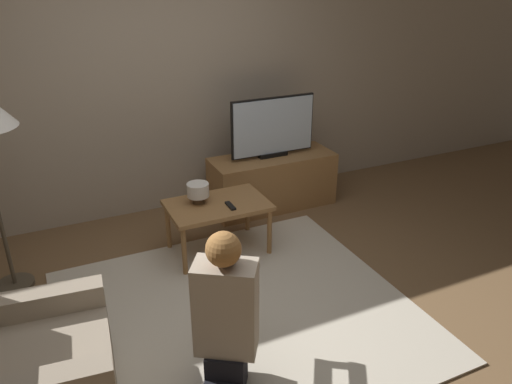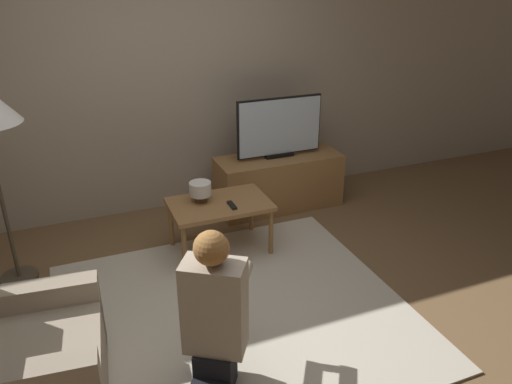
{
  "view_description": "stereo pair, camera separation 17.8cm",
  "coord_description": "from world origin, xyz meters",
  "px_view_note": "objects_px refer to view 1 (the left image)",
  "views": [
    {
      "loc": [
        -1.09,
        -2.62,
        2.24
      ],
      "look_at": [
        0.35,
        0.46,
        0.69
      ],
      "focal_mm": 35.0,
      "sensor_mm": 36.0,
      "label": 1
    },
    {
      "loc": [
        -0.92,
        -2.69,
        2.24
      ],
      "look_at": [
        0.35,
        0.46,
        0.69
      ],
      "focal_mm": 35.0,
      "sensor_mm": 36.0,
      "label": 2
    }
  ],
  "objects_px": {
    "tv": "(273,127)",
    "person_kneeling": "(226,314)",
    "armchair": "(31,372)",
    "table_lamp": "(198,191)",
    "coffee_table": "(218,209)"
  },
  "relations": [
    {
      "from": "tv",
      "to": "person_kneeling",
      "type": "height_order",
      "value": "tv"
    },
    {
      "from": "armchair",
      "to": "table_lamp",
      "type": "xyz_separation_m",
      "value": [
        1.37,
        1.23,
        0.29
      ]
    },
    {
      "from": "armchair",
      "to": "table_lamp",
      "type": "distance_m",
      "value": 1.86
    },
    {
      "from": "tv",
      "to": "table_lamp",
      "type": "height_order",
      "value": "tv"
    },
    {
      "from": "tv",
      "to": "armchair",
      "type": "relative_size",
      "value": 0.95
    },
    {
      "from": "tv",
      "to": "armchair",
      "type": "xyz_separation_m",
      "value": [
        -2.32,
        -1.77,
        -0.56
      ]
    },
    {
      "from": "tv",
      "to": "armchair",
      "type": "height_order",
      "value": "tv"
    },
    {
      "from": "person_kneeling",
      "to": "table_lamp",
      "type": "height_order",
      "value": "person_kneeling"
    },
    {
      "from": "armchair",
      "to": "table_lamp",
      "type": "height_order",
      "value": "armchair"
    },
    {
      "from": "tv",
      "to": "table_lamp",
      "type": "xyz_separation_m",
      "value": [
        -0.95,
        -0.54,
        -0.27
      ]
    },
    {
      "from": "coffee_table",
      "to": "armchair",
      "type": "distance_m",
      "value": 1.9
    },
    {
      "from": "tv",
      "to": "coffee_table",
      "type": "xyz_separation_m",
      "value": [
        -0.82,
        -0.62,
        -0.42
      ]
    },
    {
      "from": "coffee_table",
      "to": "person_kneeling",
      "type": "relative_size",
      "value": 0.82
    },
    {
      "from": "coffee_table",
      "to": "person_kneeling",
      "type": "bearing_deg",
      "value": -109.2
    },
    {
      "from": "tv",
      "to": "table_lamp",
      "type": "bearing_deg",
      "value": -150.43
    }
  ]
}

